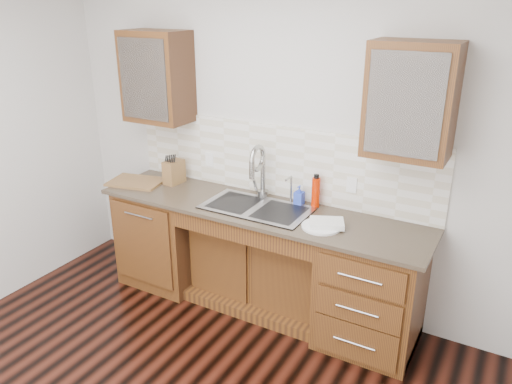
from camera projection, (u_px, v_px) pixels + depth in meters
The scene contains 23 objects.
wall_back at pixel (280, 142), 4.05m from camera, with size 4.00×0.10×2.70m, color silver.
base_cabinet_left at pixel (167, 234), 4.52m from camera, with size 0.70×0.62×0.88m, color #593014.
base_cabinet_center at pixel (264, 264), 4.19m from camera, with size 1.20×0.44×0.70m, color #593014.
base_cabinet_right at pixel (371, 291), 3.66m from camera, with size 0.70×0.62×0.88m, color #593014.
countertop at pixel (258, 209), 3.91m from camera, with size 2.70×0.65×0.03m, color #84705B.
backsplash at pixel (276, 161), 4.05m from camera, with size 2.70×0.02×0.59m, color beige.
sink at pixel (257, 218), 3.92m from camera, with size 0.84×0.46×0.19m, color #9E9EA5.
faucet at pixel (263, 174), 4.04m from camera, with size 0.04×0.04×0.40m, color #999993.
filter_tap at pixel (291, 188), 3.96m from camera, with size 0.02×0.02×0.24m, color #999993.
upper_cabinet_left at pixel (157, 77), 4.17m from camera, with size 0.55×0.34×0.75m, color #593014.
upper_cabinet_right at pixel (411, 101), 3.22m from camera, with size 0.55×0.34×0.75m, color #593014.
outlet_left at pixel (210, 160), 4.37m from camera, with size 0.08×0.01×0.12m, color white.
outlet_right at pixel (352, 185), 3.78m from camera, with size 0.08×0.01×0.12m, color white.
soap_bottle at pixel (299, 195), 3.94m from camera, with size 0.07×0.07×0.16m, color blue.
water_bottle at pixel (316, 193), 3.88m from camera, with size 0.06×0.06×0.24m, color red.
plate at pixel (321, 226), 3.57m from camera, with size 0.29×0.29×0.02m, color white.
dish_towel at pixel (327, 223), 3.56m from camera, with size 0.24×0.17×0.04m, color white.
knife_block at pixel (174, 172), 4.38m from camera, with size 0.11×0.19×0.21m, color brown.
cutting_board at pixel (136, 182), 4.42m from camera, with size 0.46×0.32×0.02m, color brown.
cup_left_a at pixel (154, 82), 4.21m from camera, with size 0.13×0.13×0.10m, color white.
cup_left_b at pixel (166, 85), 4.16m from camera, with size 0.09×0.09×0.09m, color silver.
cup_right_a at pixel (388, 105), 3.30m from camera, with size 0.14×0.14×0.11m, color white.
cup_right_b at pixel (435, 111), 3.17m from camera, with size 0.11×0.11×0.10m, color white.
Camera 1 is at (1.74, -1.71, 2.45)m, focal length 35.00 mm.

